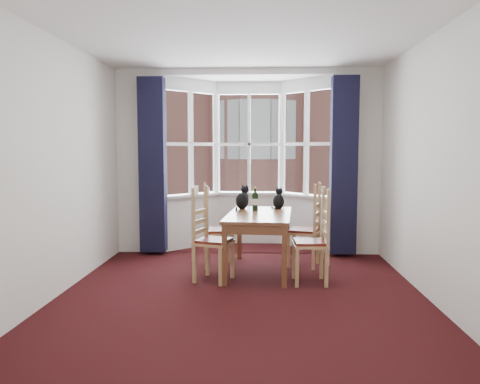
# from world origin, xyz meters

# --- Properties ---
(floor) EXTENTS (4.50, 4.50, 0.00)m
(floor) POSITION_xyz_m (0.00, 0.00, 0.00)
(floor) COLOR black
(floor) RESTS_ON ground
(ceiling) EXTENTS (4.50, 4.50, 0.00)m
(ceiling) POSITION_xyz_m (0.00, 0.00, 2.80)
(ceiling) COLOR white
(ceiling) RESTS_ON floor
(wall_left) EXTENTS (0.00, 4.50, 4.50)m
(wall_left) POSITION_xyz_m (-2.00, 0.00, 1.40)
(wall_left) COLOR silver
(wall_left) RESTS_ON floor
(wall_right) EXTENTS (0.00, 4.50, 4.50)m
(wall_right) POSITION_xyz_m (2.00, 0.00, 1.40)
(wall_right) COLOR silver
(wall_right) RESTS_ON floor
(wall_near) EXTENTS (4.00, 0.00, 4.00)m
(wall_near) POSITION_xyz_m (0.00, -2.25, 1.40)
(wall_near) COLOR silver
(wall_near) RESTS_ON floor
(wall_back_pier_left) EXTENTS (0.70, 0.12, 2.80)m
(wall_back_pier_left) POSITION_xyz_m (-1.65, 2.25, 1.40)
(wall_back_pier_left) COLOR silver
(wall_back_pier_left) RESTS_ON floor
(wall_back_pier_right) EXTENTS (0.70, 0.12, 2.80)m
(wall_back_pier_right) POSITION_xyz_m (1.65, 2.25, 1.40)
(wall_back_pier_right) COLOR silver
(wall_back_pier_right) RESTS_ON floor
(bay_window) EXTENTS (2.76, 0.94, 2.80)m
(bay_window) POSITION_xyz_m (0.00, 2.75, 1.40)
(bay_window) COLOR white
(bay_window) RESTS_ON floor
(curtain_left) EXTENTS (0.38, 0.22, 2.60)m
(curtain_left) POSITION_xyz_m (-1.42, 2.07, 1.35)
(curtain_left) COLOR black
(curtain_left) RESTS_ON floor
(curtain_right) EXTENTS (0.38, 0.22, 2.60)m
(curtain_right) POSITION_xyz_m (1.42, 2.07, 1.35)
(curtain_right) COLOR black
(curtain_right) RESTS_ON floor
(dining_table) EXTENTS (0.91, 1.55, 0.77)m
(dining_table) POSITION_xyz_m (0.19, 1.13, 0.68)
(dining_table) COLOR brown
(dining_table) RESTS_ON floor
(chair_left_near) EXTENTS (0.51, 0.53, 0.92)m
(chair_left_near) POSITION_xyz_m (-0.45, 0.71, 0.47)
(chair_left_near) COLOR tan
(chair_left_near) RESTS_ON floor
(chair_left_far) EXTENTS (0.45, 0.46, 0.92)m
(chair_left_far) POSITION_xyz_m (-0.46, 1.38, 0.47)
(chair_left_far) COLOR tan
(chair_left_far) RESTS_ON floor
(chair_right_near) EXTENTS (0.41, 0.43, 0.92)m
(chair_right_near) POSITION_xyz_m (0.88, 0.63, 0.47)
(chair_right_near) COLOR tan
(chair_right_near) RESTS_ON floor
(chair_right_far) EXTENTS (0.50, 0.51, 0.92)m
(chair_right_far) POSITION_xyz_m (0.88, 1.43, 0.47)
(chair_right_far) COLOR tan
(chair_right_far) RESTS_ON floor
(cat_left) EXTENTS (0.26, 0.29, 0.35)m
(cat_left) POSITION_xyz_m (-0.05, 1.58, 0.90)
(cat_left) COLOR black
(cat_left) RESTS_ON dining_table
(cat_right) EXTENTS (0.18, 0.24, 0.31)m
(cat_right) POSITION_xyz_m (0.45, 1.64, 0.88)
(cat_right) COLOR black
(cat_right) RESTS_ON dining_table
(wine_bottle) EXTENTS (0.08, 0.08, 0.32)m
(wine_bottle) POSITION_xyz_m (0.13, 1.41, 0.90)
(wine_bottle) COLOR black
(wine_bottle) RESTS_ON dining_table
(candle_tall) EXTENTS (0.06, 0.06, 0.13)m
(candle_tall) POSITION_xyz_m (-0.84, 2.60, 0.94)
(candle_tall) COLOR white
(candle_tall) RESTS_ON bay_window
(candle_short) EXTENTS (0.06, 0.06, 0.10)m
(candle_short) POSITION_xyz_m (-0.66, 2.63, 0.92)
(candle_short) COLOR white
(candle_short) RESTS_ON bay_window
(street) EXTENTS (80.00, 80.00, 0.00)m
(street) POSITION_xyz_m (0.00, 32.25, -6.00)
(street) COLOR #333335
(street) RESTS_ON ground
(tenement_building) EXTENTS (18.40, 7.80, 15.20)m
(tenement_building) POSITION_xyz_m (0.00, 14.01, 1.60)
(tenement_building) COLOR #A76456
(tenement_building) RESTS_ON street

